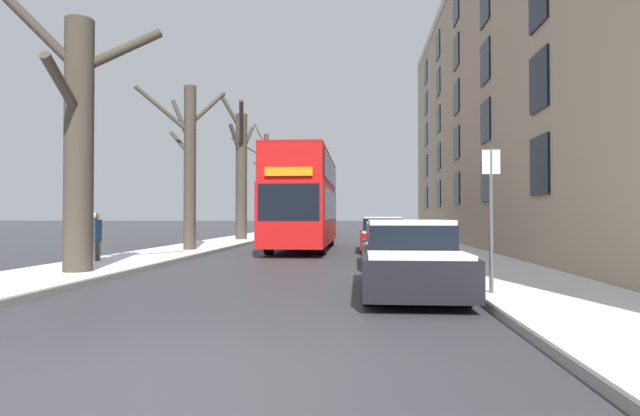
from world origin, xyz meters
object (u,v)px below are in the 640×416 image
at_px(bare_tree_left_1, 189,161).
at_px(parked_car_2, 382,235).
at_px(bare_tree_left_3, 265,180).
at_px(parked_car_1, 391,245).
at_px(street_sign_post, 491,214).
at_px(bare_tree_left_0, 78,137).
at_px(oncoming_van, 317,221).
at_px(double_decker_bus, 304,197).
at_px(parked_car_0, 409,259).
at_px(bare_tree_left_2, 241,171).
at_px(pedestrian_left_sidewalk, 96,237).

bearing_deg(bare_tree_left_1, parked_car_2, 12.42).
bearing_deg(bare_tree_left_1, bare_tree_left_3, 90.30).
distance_m(parked_car_1, street_sign_post, 6.67).
bearing_deg(street_sign_post, bare_tree_left_0, 163.85).
relative_size(bare_tree_left_3, oncoming_van, 1.74).
distance_m(double_decker_bus, street_sign_post, 14.45).
height_order(parked_car_1, parked_car_2, parked_car_2).
distance_m(bare_tree_left_3, parked_car_1, 23.65).
height_order(double_decker_bus, street_sign_post, double_decker_bus).
relative_size(parked_car_0, parked_car_1, 1.09).
bearing_deg(bare_tree_left_1, parked_car_0, -51.64).
relative_size(bare_tree_left_1, double_decker_bus, 0.70).
distance_m(parked_car_0, oncoming_van, 28.33).
xyz_separation_m(bare_tree_left_2, double_decker_bus, (4.54, -6.65, -1.80)).
bearing_deg(bare_tree_left_0, bare_tree_left_2, 90.14).
distance_m(bare_tree_left_0, parked_car_0, 8.72).
xyz_separation_m(bare_tree_left_1, bare_tree_left_3, (-0.09, 17.31, 0.43)).
bearing_deg(parked_car_2, pedestrian_left_sidewalk, -141.52).
bearing_deg(bare_tree_left_3, parked_car_1, -69.57).
height_order(bare_tree_left_0, parked_car_1, bare_tree_left_0).
bearing_deg(oncoming_van, bare_tree_left_2, -114.11).
relative_size(oncoming_van, street_sign_post, 1.83).
relative_size(bare_tree_left_1, oncoming_van, 1.39).
bearing_deg(double_decker_bus, bare_tree_left_0, -112.55).
xyz_separation_m(double_decker_bus, pedestrian_left_sidewalk, (-5.58, -7.98, -1.54)).
xyz_separation_m(double_decker_bus, parked_car_2, (3.52, -0.74, -1.75)).
height_order(parked_car_0, parked_car_2, parked_car_2).
bearing_deg(double_decker_bus, street_sign_post, -70.07).
bearing_deg(street_sign_post, parked_car_1, 102.21).
distance_m(parked_car_2, oncoming_van, 16.59).
distance_m(bare_tree_left_0, oncoming_van, 26.52).
bearing_deg(bare_tree_left_0, street_sign_post, -16.15).
xyz_separation_m(bare_tree_left_0, parked_car_0, (8.02, -1.88, -2.86)).
xyz_separation_m(bare_tree_left_0, oncoming_van, (3.83, 26.14, -2.34)).
relative_size(double_decker_bus, parked_car_1, 2.42).
bearing_deg(parked_car_0, parked_car_2, 90.00).
relative_size(bare_tree_left_3, double_decker_bus, 0.88).
bearing_deg(bare_tree_left_0, parked_car_2, 51.53).
bearing_deg(parked_car_2, bare_tree_left_3, 117.71).
bearing_deg(bare_tree_left_2, parked_car_1, -59.64).
xyz_separation_m(parked_car_1, parked_car_2, (0.00, 6.37, 0.07)).
xyz_separation_m(parked_car_0, parked_car_2, (0.00, 11.97, 0.02)).
bearing_deg(pedestrian_left_sidewalk, bare_tree_left_1, -173.84).
bearing_deg(double_decker_bus, parked_car_1, -63.66).
xyz_separation_m(bare_tree_left_1, parked_car_1, (8.07, -4.59, -3.21)).
bearing_deg(oncoming_van, bare_tree_left_1, -102.27).
bearing_deg(pedestrian_left_sidewalk, parked_car_2, 145.38).
bearing_deg(parked_car_1, double_decker_bus, 116.34).
relative_size(bare_tree_left_2, parked_car_1, 2.11).
distance_m(bare_tree_left_3, parked_car_2, 17.91).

